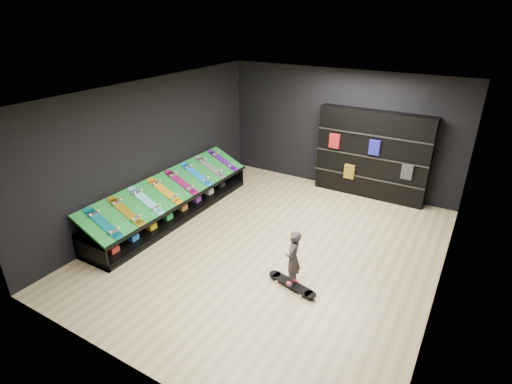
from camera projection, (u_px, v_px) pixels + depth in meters
The scene contains 19 objects.
floor at pixel (273, 247), 7.90m from camera, with size 6.00×7.00×0.01m, color #C9B687.
ceiling at pixel (276, 94), 6.64m from camera, with size 6.00×7.00×0.01m, color white.
wall_back at pixel (340, 130), 10.00m from camera, with size 6.00×0.02×3.00m, color black.
wall_front at pixel (129, 280), 4.54m from camera, with size 6.00×0.02×3.00m, color black.
wall_left at pixel (152, 150), 8.65m from camera, with size 0.02×7.00×3.00m, color black.
wall_right at pixel (453, 217), 5.89m from camera, with size 0.02×7.00×3.00m, color black.
display_rack at pixel (173, 206), 8.97m from camera, with size 0.90×4.50×0.50m, color black, non-canonical shape.
turf_ramp at pixel (173, 188), 8.75m from camera, with size 1.00×4.50×0.04m, color #116B24.
back_shelving at pixel (372, 155), 9.62m from camera, with size 2.67×0.31×2.14m, color black.
floor_skateboard at pixel (292, 285), 6.74m from camera, with size 0.98×0.22×0.09m, color black, non-canonical shape.
child at pixel (293, 269), 6.59m from camera, with size 0.23×0.16×0.60m, color black.
display_board_0 at pixel (103, 224), 7.25m from camera, with size 0.98×0.22×0.09m, color #0C8C99, non-canonical shape.
display_board_1 at pixel (126, 212), 7.68m from camera, with size 0.98×0.22×0.09m, color yellow, non-canonical shape.
display_board_2 at pixel (147, 201), 8.10m from camera, with size 0.98×0.22×0.09m, color #0CB2E5, non-canonical shape.
display_board_3 at pixel (165, 191), 8.53m from camera, with size 0.98×0.22×0.09m, color orange, non-canonical shape.
display_board_4 at pixel (181, 182), 8.95m from camera, with size 0.98×0.22×0.09m, color #E5198C, non-canonical shape.
display_board_5 at pixel (197, 174), 9.37m from camera, with size 0.98×0.22×0.09m, color blue, non-canonical shape.
display_board_6 at pixel (210, 167), 9.80m from camera, with size 0.98×0.22×0.09m, color black, non-canonical shape.
display_board_7 at pixel (223, 161), 10.22m from camera, with size 0.98×0.22×0.09m, color purple, non-canonical shape.
Camera 1 is at (3.13, -5.94, 4.32)m, focal length 28.00 mm.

